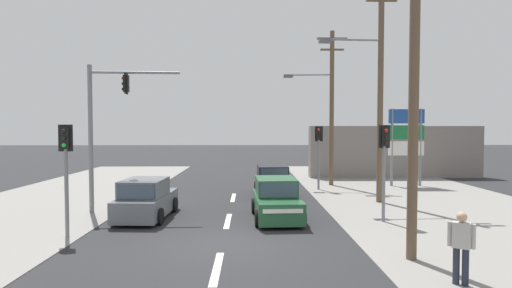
{
  "coord_description": "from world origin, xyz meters",
  "views": [
    {
      "loc": [
        0.8,
        -11.7,
        3.44
      ],
      "look_at": [
        1.06,
        4.0,
        2.82
      ],
      "focal_mm": 28.0,
      "sensor_mm": 36.0,
      "label": 1
    }
  ],
  "objects_px": {
    "traffic_signal_mast": "(104,119)",
    "hatchback_oncoming_mid": "(276,200)",
    "utility_pole_foreground_right": "(410,35)",
    "pedestal_signal_right_kerb": "(384,156)",
    "utility_pole_background_right": "(329,103)",
    "shopping_plaza_sign": "(406,136)",
    "hatchback_crossing_left": "(273,182)",
    "hatchback_kerbside_parked": "(146,200)",
    "pedestrian_at_kerb": "(461,244)",
    "utility_pole_midground_right": "(378,82)",
    "pedestal_signal_far_median": "(319,147)",
    "pedestal_signal_left_kerb": "(66,161)"
  },
  "relations": [
    {
      "from": "utility_pole_foreground_right",
      "to": "utility_pole_midground_right",
      "type": "relative_size",
      "value": 1.05
    },
    {
      "from": "pedestal_signal_left_kerb",
      "to": "hatchback_crossing_left",
      "type": "relative_size",
      "value": 0.96
    },
    {
      "from": "shopping_plaza_sign",
      "to": "utility_pole_background_right",
      "type": "bearing_deg",
      "value": 175.21
    },
    {
      "from": "pedestal_signal_left_kerb",
      "to": "pedestal_signal_far_median",
      "type": "distance_m",
      "value": 13.55
    },
    {
      "from": "hatchback_kerbside_parked",
      "to": "pedestrian_at_kerb",
      "type": "distance_m",
      "value": 10.89
    },
    {
      "from": "utility_pole_background_right",
      "to": "pedestal_signal_right_kerb",
      "type": "bearing_deg",
      "value": -89.26
    },
    {
      "from": "traffic_signal_mast",
      "to": "hatchback_crossing_left",
      "type": "relative_size",
      "value": 1.62
    },
    {
      "from": "shopping_plaza_sign",
      "to": "hatchback_crossing_left",
      "type": "relative_size",
      "value": 1.24
    },
    {
      "from": "traffic_signal_mast",
      "to": "hatchback_oncoming_mid",
      "type": "height_order",
      "value": "traffic_signal_mast"
    },
    {
      "from": "hatchback_kerbside_parked",
      "to": "traffic_signal_mast",
      "type": "bearing_deg",
      "value": 151.63
    },
    {
      "from": "shopping_plaza_sign",
      "to": "utility_pole_foreground_right",
      "type": "bearing_deg",
      "value": -111.42
    },
    {
      "from": "hatchback_kerbside_parked",
      "to": "pedestal_signal_far_median",
      "type": "bearing_deg",
      "value": 41.32
    },
    {
      "from": "pedestal_signal_left_kerb",
      "to": "utility_pole_background_right",
      "type": "bearing_deg",
      "value": 47.03
    },
    {
      "from": "utility_pole_foreground_right",
      "to": "pedestal_signal_right_kerb",
      "type": "xyz_separation_m",
      "value": [
        0.8,
        4.18,
        -3.4
      ]
    },
    {
      "from": "pedestrian_at_kerb",
      "to": "pedestal_signal_right_kerb",
      "type": "bearing_deg",
      "value": 87.07
    },
    {
      "from": "utility_pole_background_right",
      "to": "traffic_signal_mast",
      "type": "bearing_deg",
      "value": -144.61
    },
    {
      "from": "utility_pole_background_right",
      "to": "pedestal_signal_far_median",
      "type": "bearing_deg",
      "value": -117.8
    },
    {
      "from": "hatchback_kerbside_parked",
      "to": "utility_pole_background_right",
      "type": "bearing_deg",
      "value": 44.63
    },
    {
      "from": "traffic_signal_mast",
      "to": "hatchback_oncoming_mid",
      "type": "xyz_separation_m",
      "value": [
        6.92,
        -1.19,
        -3.13
      ]
    },
    {
      "from": "utility_pole_midground_right",
      "to": "pedestrian_at_kerb",
      "type": "xyz_separation_m",
      "value": [
        -1.28,
        -9.76,
        -4.62
      ]
    },
    {
      "from": "utility_pole_midground_right",
      "to": "utility_pole_background_right",
      "type": "bearing_deg",
      "value": 101.13
    },
    {
      "from": "utility_pole_midground_right",
      "to": "hatchback_oncoming_mid",
      "type": "xyz_separation_m",
      "value": [
        -4.86,
        -3.2,
        -4.85
      ]
    },
    {
      "from": "hatchback_crossing_left",
      "to": "pedestrian_at_kerb",
      "type": "relative_size",
      "value": 2.27
    },
    {
      "from": "utility_pole_background_right",
      "to": "pedestrian_at_kerb",
      "type": "relative_size",
      "value": 5.66
    },
    {
      "from": "utility_pole_midground_right",
      "to": "pedestal_signal_far_median",
      "type": "xyz_separation_m",
      "value": [
        -2.03,
        3.83,
        -3.13
      ]
    },
    {
      "from": "pedestal_signal_left_kerb",
      "to": "pedestal_signal_far_median",
      "type": "relative_size",
      "value": 1.0
    },
    {
      "from": "pedestal_signal_far_median",
      "to": "shopping_plaza_sign",
      "type": "distance_m",
      "value": 5.65
    },
    {
      "from": "pedestal_signal_far_median",
      "to": "hatchback_oncoming_mid",
      "type": "height_order",
      "value": "pedestal_signal_far_median"
    },
    {
      "from": "utility_pole_midground_right",
      "to": "pedestrian_at_kerb",
      "type": "height_order",
      "value": "utility_pole_midground_right"
    },
    {
      "from": "hatchback_oncoming_mid",
      "to": "pedestal_signal_far_median",
      "type": "bearing_deg",
      "value": 68.02
    },
    {
      "from": "utility_pole_foreground_right",
      "to": "pedestal_signal_left_kerb",
      "type": "bearing_deg",
      "value": 166.81
    },
    {
      "from": "utility_pole_foreground_right",
      "to": "pedestal_signal_far_median",
      "type": "height_order",
      "value": "utility_pole_foreground_right"
    },
    {
      "from": "utility_pole_foreground_right",
      "to": "pedestal_signal_left_kerb",
      "type": "relative_size",
      "value": 3.06
    },
    {
      "from": "pedestal_signal_left_kerb",
      "to": "traffic_signal_mast",
      "type": "bearing_deg",
      "value": 92.19
    },
    {
      "from": "hatchback_crossing_left",
      "to": "pedestal_signal_left_kerb",
      "type": "bearing_deg",
      "value": -132.2
    },
    {
      "from": "utility_pole_background_right",
      "to": "shopping_plaza_sign",
      "type": "bearing_deg",
      "value": -4.79
    },
    {
      "from": "pedestal_signal_right_kerb",
      "to": "hatchback_crossing_left",
      "type": "relative_size",
      "value": 0.96
    },
    {
      "from": "hatchback_kerbside_parked",
      "to": "hatchback_crossing_left",
      "type": "bearing_deg",
      "value": 44.04
    },
    {
      "from": "utility_pole_background_right",
      "to": "traffic_signal_mast",
      "type": "height_order",
      "value": "utility_pole_background_right"
    },
    {
      "from": "pedestal_signal_far_median",
      "to": "hatchback_crossing_left",
      "type": "relative_size",
      "value": 0.96
    },
    {
      "from": "pedestal_signal_far_median",
      "to": "traffic_signal_mast",
      "type": "bearing_deg",
      "value": -149.14
    },
    {
      "from": "pedestal_signal_far_median",
      "to": "hatchback_oncoming_mid",
      "type": "xyz_separation_m",
      "value": [
        -2.83,
        -7.02,
        -1.71
      ]
    },
    {
      "from": "pedestal_signal_right_kerb",
      "to": "hatchback_crossing_left",
      "type": "bearing_deg",
      "value": 122.76
    },
    {
      "from": "pedestal_signal_far_median",
      "to": "utility_pole_midground_right",
      "type": "bearing_deg",
      "value": -62.07
    },
    {
      "from": "utility_pole_background_right",
      "to": "hatchback_oncoming_mid",
      "type": "relative_size",
      "value": 2.49
    },
    {
      "from": "traffic_signal_mast",
      "to": "pedestal_signal_far_median",
      "type": "height_order",
      "value": "traffic_signal_mast"
    },
    {
      "from": "utility_pole_background_right",
      "to": "shopping_plaza_sign",
      "type": "height_order",
      "value": "utility_pole_background_right"
    },
    {
      "from": "utility_pole_midground_right",
      "to": "hatchback_kerbside_parked",
      "type": "height_order",
      "value": "utility_pole_midground_right"
    },
    {
      "from": "hatchback_crossing_left",
      "to": "hatchback_oncoming_mid",
      "type": "bearing_deg",
      "value": -91.83
    },
    {
      "from": "utility_pole_midground_right",
      "to": "shopping_plaza_sign",
      "type": "bearing_deg",
      "value": 56.76
    }
  ]
}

